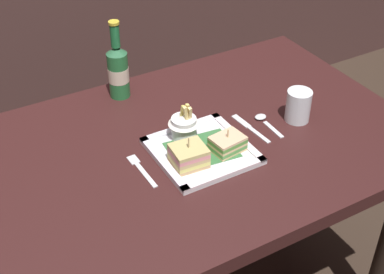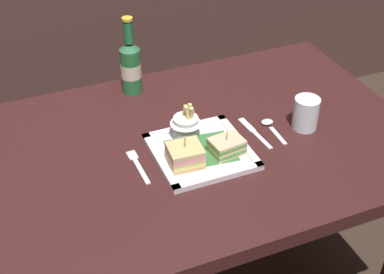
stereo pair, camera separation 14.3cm
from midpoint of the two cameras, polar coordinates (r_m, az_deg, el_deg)
name	(u,v)px [view 2 (the right image)]	position (r m, az deg, el deg)	size (l,w,h in m)	color
dining_table	(184,179)	(1.55, 1.78, -4.54)	(1.29, 0.80, 0.73)	#341717
square_plate	(201,152)	(1.43, 3.79, -1.66)	(0.25, 0.25, 0.02)	silver
sandwich_half_left	(185,155)	(1.37, 2.25, -2.05)	(0.09, 0.08, 0.08)	tan
sandwich_half_right	(227,146)	(1.42, 6.53, -1.08)	(0.09, 0.08, 0.07)	#E5BC83
fries_cup	(186,123)	(1.45, 2.16, 1.33)	(0.09, 0.09, 0.10)	white
beer_bottle	(131,66)	(1.65, -3.98, 7.40)	(0.06, 0.06, 0.24)	#256B36
water_glass	(306,115)	(1.56, 14.41, 2.13)	(0.07, 0.07, 0.09)	silver
fork	(138,165)	(1.40, -2.82, -3.03)	(0.02, 0.14, 0.00)	silver
knife	(254,132)	(1.53, 9.15, 0.47)	(0.03, 0.16, 0.00)	silver
spoon	(270,126)	(1.56, 10.81, 1.08)	(0.04, 0.12, 0.01)	silver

